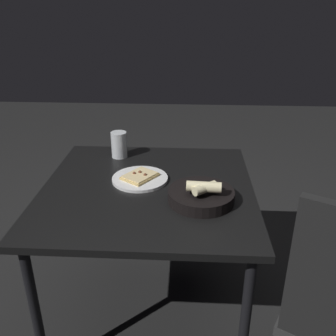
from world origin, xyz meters
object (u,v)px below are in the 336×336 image
beer_glass (119,146)px  dining_table (148,199)px  bread_basket (201,195)px  pizza_plate (140,178)px

beer_glass → dining_table: bearing=29.1°
dining_table → bread_basket: (0.12, 0.23, 0.09)m
dining_table → beer_glass: 0.40m
pizza_plate → dining_table: bearing=34.8°
beer_glass → bread_basket: bearing=42.5°
pizza_plate → beer_glass: (-0.27, -0.14, 0.05)m
dining_table → pizza_plate: 0.10m
dining_table → pizza_plate: (-0.06, -0.04, 0.07)m
pizza_plate → beer_glass: 0.31m
dining_table → pizza_plate: pizza_plate is taller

